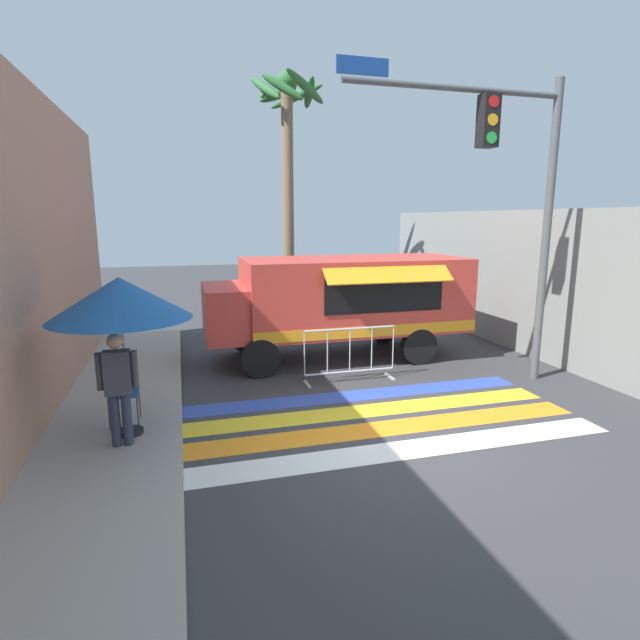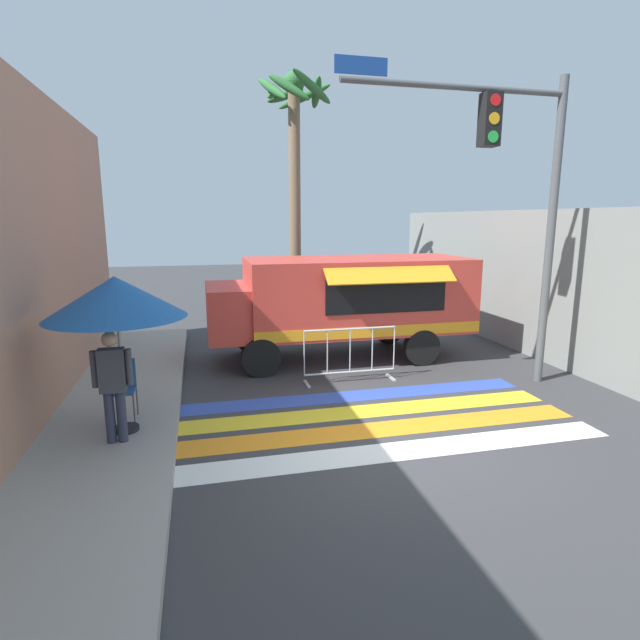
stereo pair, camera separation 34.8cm
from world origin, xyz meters
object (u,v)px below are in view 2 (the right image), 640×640
(barricade_front, at_px, (350,355))
(food_truck, at_px, (338,298))
(patio_umbrella, at_px, (116,298))
(vendor_person, at_px, (113,381))
(palm_tree, at_px, (294,152))
(folding_chair, at_px, (121,384))
(traffic_signal_pole, at_px, (515,176))

(barricade_front, bearing_deg, food_truck, 82.32)
(patio_umbrella, height_order, vendor_person, patio_umbrella)
(palm_tree, bearing_deg, vendor_person, -117.34)
(folding_chair, height_order, palm_tree, palm_tree)
(folding_chair, height_order, barricade_front, same)
(traffic_signal_pole, height_order, palm_tree, palm_tree)
(food_truck, xyz_separation_m, palm_tree, (-0.28, 3.76, 3.67))
(patio_umbrella, distance_m, palm_tree, 8.89)
(food_truck, distance_m, patio_umbrella, 5.62)
(barricade_front, distance_m, palm_tree, 7.15)
(patio_umbrella, distance_m, folding_chair, 1.50)
(food_truck, xyz_separation_m, vendor_person, (-4.29, -4.00, -0.37))
(folding_chair, distance_m, palm_tree, 9.11)
(food_truck, bearing_deg, vendor_person, -136.96)
(traffic_signal_pole, relative_size, barricade_front, 3.06)
(food_truck, distance_m, vendor_person, 5.88)
(food_truck, relative_size, patio_umbrella, 2.63)
(food_truck, bearing_deg, folding_chair, -143.97)
(folding_chair, distance_m, vendor_person, 0.92)
(traffic_signal_pole, height_order, patio_umbrella, traffic_signal_pole)
(folding_chair, relative_size, vendor_person, 0.59)
(folding_chair, relative_size, palm_tree, 0.13)
(folding_chair, xyz_separation_m, barricade_front, (4.09, 1.38, -0.19))
(barricade_front, height_order, palm_tree, palm_tree)
(patio_umbrella, xyz_separation_m, barricade_front, (3.98, 1.88, -1.60))
(patio_umbrella, bearing_deg, barricade_front, 25.28)
(traffic_signal_pole, bearing_deg, patio_umbrella, -171.43)
(palm_tree, bearing_deg, barricade_front, -89.61)
(food_truck, distance_m, palm_tree, 5.26)
(vendor_person, bearing_deg, palm_tree, 65.89)
(patio_umbrella, relative_size, vendor_person, 1.45)
(traffic_signal_pole, distance_m, folding_chair, 7.65)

